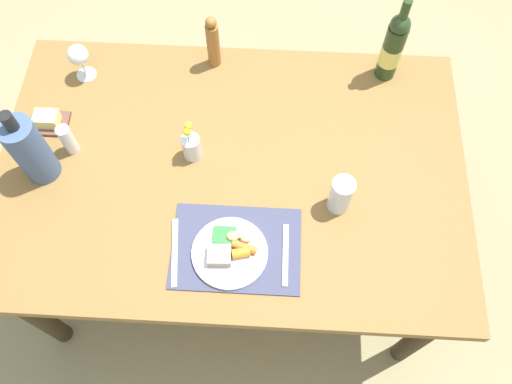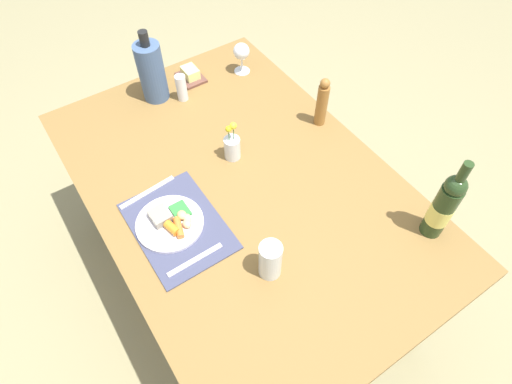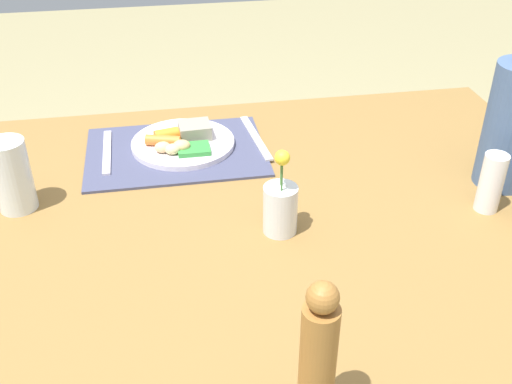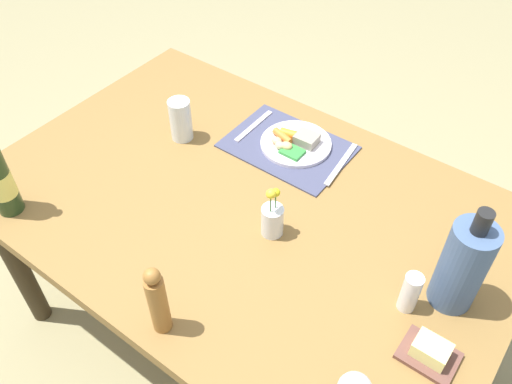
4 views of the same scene
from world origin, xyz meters
TOP-DOWN VIEW (x-y plane):
  - ground_plane at (0.00, 0.00)m, footprint 8.00×8.00m
  - dining_table at (0.00, 0.00)m, footprint 1.55×1.03m
  - placemat at (0.04, -0.28)m, footprint 0.39×0.28m
  - dinner_plate at (0.02, -0.30)m, footprint 0.23×0.23m
  - fork at (-0.15, -0.31)m, footprint 0.04×0.22m
  - knife at (0.19, -0.30)m, footprint 0.02×0.20m
  - pepper_mill at (-0.09, 0.44)m, footprint 0.05×0.05m
  - water_tumbler at (0.35, -0.12)m, footprint 0.07×0.07m
  - butter_dish at (-0.64, 0.14)m, footprint 0.13×0.10m
  - salt_shaker at (-0.54, 0.04)m, footprint 0.04×0.04m
  - cooler_bottle at (-0.61, -0.04)m, footprint 0.11×0.11m
  - flower_vase at (-0.13, 0.04)m, footprint 0.06×0.06m

SIDE VIEW (x-z plane):
  - ground_plane at x=0.00m, z-range 0.00..0.00m
  - dining_table at x=0.00m, z-range 0.28..0.99m
  - placemat at x=0.04m, z-range 0.71..0.72m
  - fork at x=-0.15m, z-range 0.72..0.73m
  - knife at x=0.19m, z-range 0.72..0.73m
  - dinner_plate at x=0.02m, z-range 0.71..0.76m
  - butter_dish at x=-0.64m, z-range 0.71..0.76m
  - flower_vase at x=-0.13m, z-range 0.68..0.86m
  - salt_shaker at x=-0.54m, z-range 0.71..0.83m
  - water_tumbler at x=0.35m, z-range 0.71..0.85m
  - pepper_mill at x=-0.09m, z-range 0.71..0.93m
  - cooler_bottle at x=-0.61m, z-range 0.69..1.00m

